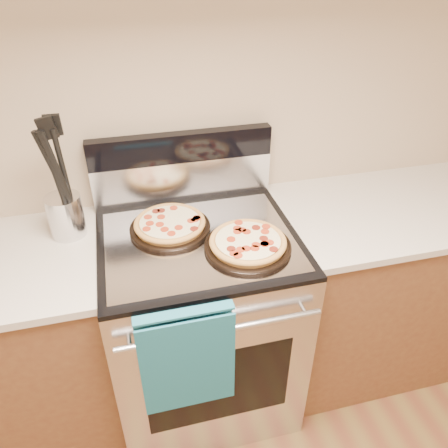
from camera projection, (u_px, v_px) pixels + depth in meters
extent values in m
plane|color=#C1A88B|center=(177.00, 98.00, 1.72)|extent=(4.00, 0.00, 4.00)
cube|color=#B7B7BC|center=(202.00, 323.00, 1.94)|extent=(0.76, 0.68, 0.90)
cube|color=black|center=(219.00, 386.00, 1.67)|extent=(0.56, 0.01, 0.40)
cube|color=black|center=(198.00, 239.00, 1.68)|extent=(0.76, 0.68, 0.02)
cube|color=silver|center=(183.00, 179.00, 1.87)|extent=(0.76, 0.06, 0.18)
cube|color=black|center=(181.00, 147.00, 1.79)|extent=(0.76, 0.06, 0.12)
cylinder|color=silver|center=(222.00, 331.00, 1.44)|extent=(0.70, 0.03, 0.03)
cube|color=gray|center=(200.00, 241.00, 1.65)|extent=(0.70, 0.55, 0.01)
cube|color=brown|center=(375.00, 287.00, 2.15)|extent=(1.00, 0.62, 0.88)
cube|color=#B9B1A6|center=(396.00, 209.00, 1.89)|extent=(1.02, 0.64, 0.03)
cylinder|color=silver|center=(66.00, 216.00, 1.66)|extent=(0.14, 0.14, 0.17)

